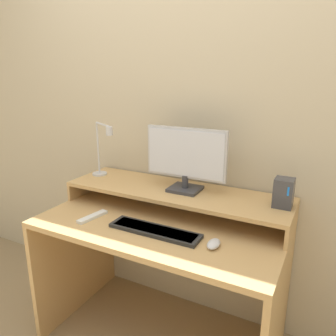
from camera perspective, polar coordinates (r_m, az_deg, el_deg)
wall_back at (r=1.99m, az=4.31°, el=8.10°), size 6.00×0.05×2.50m
desk at (r=1.89m, az=-1.12°, el=-15.13°), size 1.30×0.73×0.77m
monitor_shelf at (r=1.88m, az=1.33°, el=-4.29°), size 1.30×0.38×0.12m
monitor at (r=1.81m, az=3.09°, el=1.81°), size 0.47×0.16×0.36m
desk_lamp at (r=2.09m, az=-11.36°, el=2.76°), size 0.24×0.16×0.35m
router_dock at (r=1.72m, az=19.49°, el=-4.09°), size 0.09×0.09×0.15m
keyboard at (r=1.66m, az=-2.34°, el=-10.80°), size 0.48×0.12×0.02m
mouse at (r=1.54m, az=7.96°, el=-12.96°), size 0.05×0.10×0.03m
remote_control at (r=1.85m, az=-13.02°, el=-8.27°), size 0.07×0.19×0.02m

